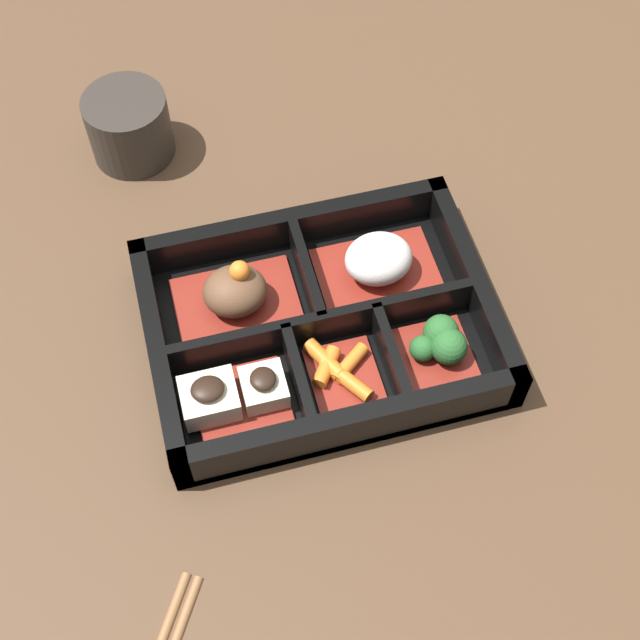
% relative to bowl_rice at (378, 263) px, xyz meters
% --- Properties ---
extents(ground_plane, '(3.00, 3.00, 0.00)m').
position_rel_bowl_rice_xyz_m(ground_plane, '(-0.06, -0.04, -0.03)').
color(ground_plane, '#4C3523').
extents(bento_base, '(0.27, 0.21, 0.01)m').
position_rel_bowl_rice_xyz_m(bento_base, '(-0.06, -0.04, -0.02)').
color(bento_base, black).
rests_on(bento_base, ground_plane).
extents(bento_rim, '(0.27, 0.21, 0.04)m').
position_rel_bowl_rice_xyz_m(bento_rim, '(-0.06, -0.04, -0.01)').
color(bento_rim, black).
rests_on(bento_rim, ground_plane).
extents(bowl_stew, '(0.10, 0.07, 0.05)m').
position_rel_bowl_rice_xyz_m(bowl_stew, '(-0.12, 0.00, -0.00)').
color(bowl_stew, maroon).
rests_on(bowl_stew, bento_base).
extents(bowl_rice, '(0.10, 0.07, 0.04)m').
position_rel_bowl_rice_xyz_m(bowl_rice, '(0.00, 0.00, 0.00)').
color(bowl_rice, maroon).
rests_on(bowl_rice, bento_base).
extents(bowl_tofu, '(0.08, 0.06, 0.04)m').
position_rel_bowl_rice_xyz_m(bowl_tofu, '(-0.14, -0.09, -0.00)').
color(bowl_tofu, maroon).
rests_on(bowl_tofu, bento_base).
extents(bowl_carrots, '(0.05, 0.06, 0.02)m').
position_rel_bowl_rice_xyz_m(bowl_carrots, '(-0.06, -0.08, -0.01)').
color(bowl_carrots, maroon).
rests_on(bowl_carrots, bento_base).
extents(bowl_greens, '(0.06, 0.06, 0.03)m').
position_rel_bowl_rice_xyz_m(bowl_greens, '(0.03, -0.09, -0.00)').
color(bowl_greens, maroon).
rests_on(bowl_greens, bento_base).
extents(tea_cup, '(0.08, 0.08, 0.06)m').
position_rel_bowl_rice_xyz_m(tea_cup, '(-0.18, 0.20, 0.01)').
color(tea_cup, '#2D2823').
rests_on(tea_cup, ground_plane).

